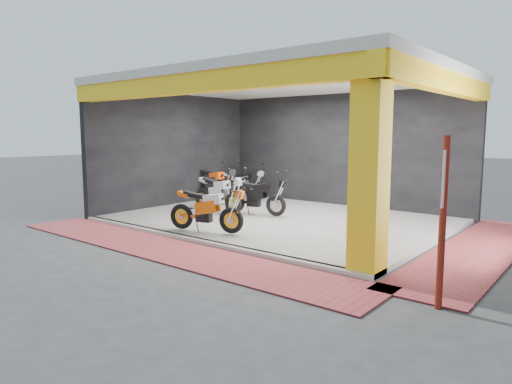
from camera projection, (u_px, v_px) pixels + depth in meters
ground at (228, 235)px, 10.40m from camera, size 80.00×80.00×0.00m
showroom_floor at (280, 220)px, 11.93m from camera, size 8.00×6.00×0.10m
showroom_ceiling at (281, 81)px, 11.48m from camera, size 8.40×6.40×0.20m
back_wall at (339, 151)px, 14.11m from camera, size 8.20×0.20×3.50m
left_wall at (175, 151)px, 14.28m from camera, size 0.20×6.20×3.50m
corner_column at (370, 168)px, 7.26m from camera, size 0.50×0.50×3.50m
header_beam_front at (194, 83)px, 9.21m from camera, size 8.40×0.30×0.40m
header_beam_right at (445, 82)px, 9.02m from camera, size 0.30×6.40×0.40m
floor_kerb at (196, 241)px, 9.61m from camera, size 8.00×0.20×0.10m
paver_front at (167, 249)px, 9.01m from camera, size 9.00×1.40×0.03m
paver_right at (478, 250)px, 8.94m from camera, size 1.40×7.00×0.03m
signpost at (443, 216)px, 5.84m from camera, size 0.09×0.32×2.27m
moto_hero at (231, 208)px, 9.90m from camera, size 2.06×1.24×1.19m
moto_row_a at (233, 193)px, 12.12m from camera, size 2.13×1.00×1.25m
moto_row_b at (276, 195)px, 12.01m from camera, size 2.02×1.06×1.18m
moto_row_c at (227, 183)px, 14.36m from camera, size 2.21×0.96×1.32m
moto_row_d at (255, 182)px, 15.20m from camera, size 2.02×1.08×1.17m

